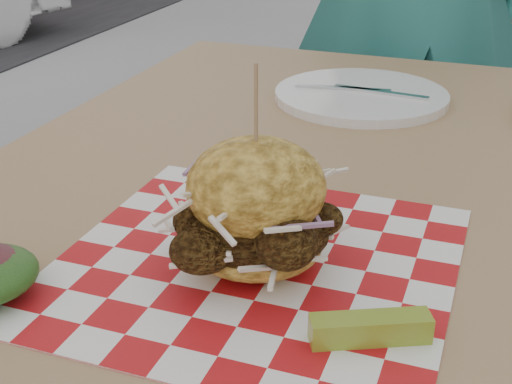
% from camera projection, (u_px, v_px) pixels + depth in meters
% --- Properties ---
extents(patio_table, '(0.80, 1.20, 0.75)m').
position_uv_depth(patio_table, '(300.00, 238.00, 0.88)').
color(patio_table, '#A4845B').
rests_on(patio_table, ground).
extents(patio_chair, '(0.42, 0.43, 0.95)m').
position_uv_depth(patio_chair, '(413.00, 100.00, 1.75)').
color(patio_chair, '#A4845B').
rests_on(patio_chair, ground).
extents(paper_liner, '(0.36, 0.36, 0.00)m').
position_uv_depth(paper_liner, '(256.00, 263.00, 0.67)').
color(paper_liner, red).
rests_on(paper_liner, patio_table).
extents(sandwich, '(0.17, 0.17, 0.19)m').
position_uv_depth(sandwich, '(256.00, 212.00, 0.64)').
color(sandwich, gold).
rests_on(sandwich, paper_liner).
extents(pickle_spear, '(0.10, 0.06, 0.02)m').
position_uv_depth(pickle_spear, '(370.00, 329.00, 0.56)').
color(pickle_spear, olive).
rests_on(pickle_spear, paper_liner).
extents(place_setting, '(0.27, 0.27, 0.02)m').
position_uv_depth(place_setting, '(361.00, 96.00, 1.11)').
color(place_setting, white).
rests_on(place_setting, patio_table).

